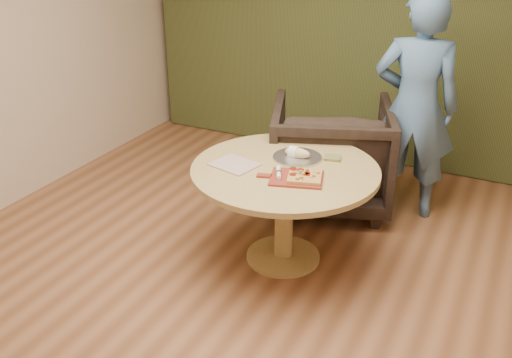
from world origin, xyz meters
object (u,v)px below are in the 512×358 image
object	(u,v)px
bread_roll	(296,153)
armchair	(331,150)
pedestal_table	(285,186)
pizza_paddle	(295,178)
cutlery_roll	(279,173)
flatbread_pizza	(304,176)
serving_tray	(297,157)
person_standing	(415,108)

from	to	relation	value
bread_roll	armchair	distance (m)	0.86
pedestal_table	pizza_paddle	xyz separation A→B (m)	(0.13, -0.14, 0.15)
cutlery_roll	flatbread_pizza	bearing A→B (deg)	-15.78
flatbread_pizza	pedestal_table	bearing A→B (deg)	146.92
cutlery_roll	bread_roll	bearing A→B (deg)	67.11
pizza_paddle	serving_tray	world-z (taller)	serving_tray
serving_tray	bread_roll	distance (m)	0.04
armchair	serving_tray	bearing A→B (deg)	70.71
pedestal_table	armchair	bearing A→B (deg)	90.13
cutlery_roll	serving_tray	world-z (taller)	cutlery_roll
flatbread_pizza	person_standing	xyz separation A→B (m)	(0.43, 1.28, 0.16)
pedestal_table	pizza_paddle	distance (m)	0.24
pizza_paddle	flatbread_pizza	xyz separation A→B (m)	(0.06, 0.01, 0.02)
pedestal_table	armchair	distance (m)	1.00
armchair	person_standing	xyz separation A→B (m)	(0.63, 0.16, 0.43)
cutlery_roll	pedestal_table	bearing A→B (deg)	71.78
pizza_paddle	armchair	distance (m)	1.17
serving_tray	cutlery_roll	bearing A→B (deg)	-88.95
person_standing	flatbread_pizza	bearing A→B (deg)	61.59
cutlery_roll	armchair	xyz separation A→B (m)	(-0.02, 1.15, -0.27)
pizza_paddle	flatbread_pizza	size ratio (longest dim) A/B	1.73
pizza_paddle	cutlery_roll	size ratio (longest dim) A/B	2.51
pedestal_table	flatbread_pizza	xyz separation A→B (m)	(0.20, -0.13, 0.17)
pedestal_table	flatbread_pizza	bearing A→B (deg)	-33.08
serving_tray	armchair	xyz separation A→B (m)	(-0.02, 0.81, -0.25)
pedestal_table	serving_tray	size ratio (longest dim) A/B	3.72
flatbread_pizza	cutlery_roll	world-z (taller)	flatbread_pizza
bread_roll	armchair	bearing A→B (deg)	90.49
pizza_paddle	flatbread_pizza	bearing A→B (deg)	-4.61
pedestal_table	flatbread_pizza	distance (m)	0.29
serving_tray	armchair	bearing A→B (deg)	91.12
flatbread_pizza	bread_roll	bearing A→B (deg)	121.41
pedestal_table	bread_roll	bearing A→B (deg)	88.54
bread_roll	person_standing	distance (m)	1.16
serving_tray	person_standing	world-z (taller)	person_standing
pizza_paddle	person_standing	distance (m)	1.40
pedestal_table	person_standing	bearing A→B (deg)	61.53
pedestal_table	pizza_paddle	size ratio (longest dim) A/B	2.80
pizza_paddle	person_standing	bearing A→B (deg)	52.34
pedestal_table	person_standing	distance (m)	1.36
flatbread_pizza	person_standing	world-z (taller)	person_standing
pedestal_table	bread_roll	distance (m)	0.26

